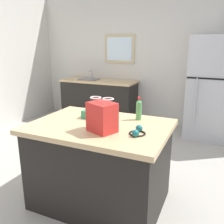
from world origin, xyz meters
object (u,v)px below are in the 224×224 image
(kitchen_island, at_px, (100,164))
(shopping_bag, at_px, (102,117))
(refrigerator, at_px, (211,88))
(small_box, at_px, (89,114))
(bottle, at_px, (139,109))
(ear_defenders, at_px, (137,132))

(kitchen_island, xyz_separation_m, shopping_bag, (0.11, -0.17, 0.57))
(refrigerator, relative_size, small_box, 13.13)
(refrigerator, height_order, bottle, refrigerator)
(small_box, bearing_deg, refrigerator, 64.34)
(bottle, bearing_deg, kitchen_island, -134.35)
(kitchen_island, bearing_deg, ear_defenders, -13.81)
(small_box, relative_size, bottle, 0.56)
(kitchen_island, xyz_separation_m, ear_defenders, (0.43, -0.11, 0.46))
(refrigerator, xyz_separation_m, ear_defenders, (-0.49, -2.61, 0.00))
(refrigerator, height_order, shopping_bag, refrigerator)
(shopping_bag, relative_size, small_box, 2.32)
(small_box, bearing_deg, ear_defenders, -22.39)
(refrigerator, height_order, small_box, refrigerator)
(shopping_bag, xyz_separation_m, bottle, (0.19, 0.48, -0.03))
(kitchen_island, relative_size, bottle, 5.57)
(shopping_bag, relative_size, bottle, 1.29)
(kitchen_island, height_order, small_box, small_box)
(small_box, xyz_separation_m, bottle, (0.51, 0.15, 0.07))
(shopping_bag, bearing_deg, bottle, 68.36)
(kitchen_island, distance_m, bottle, 0.70)
(refrigerator, relative_size, shopping_bag, 5.67)
(refrigerator, xyz_separation_m, bottle, (-0.61, -2.19, 0.09))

